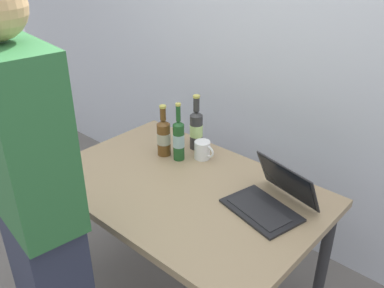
{
  "coord_description": "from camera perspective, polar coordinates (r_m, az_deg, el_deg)",
  "views": [
    {
      "loc": [
        1.16,
        -1.23,
        1.85
      ],
      "look_at": [
        0.06,
        0.0,
        0.98
      ],
      "focal_mm": 38.38,
      "sensor_mm": 36.0,
      "label": 1
    }
  ],
  "objects": [
    {
      "name": "back_wall",
      "position": [
        2.46,
        13.03,
        14.07
      ],
      "size": [
        6.0,
        0.1,
        2.6
      ],
      "primitive_type": "cube",
      "color": "silver",
      "rests_on": "ground"
    },
    {
      "name": "person_figure",
      "position": [
        1.64,
        -20.58,
        -9.59
      ],
      "size": [
        0.45,
        0.31,
        1.78
      ],
      "color": "#2D3347",
      "rests_on": "ground"
    },
    {
      "name": "beer_bottle_green",
      "position": [
        2.19,
        -1.87,
        0.71
      ],
      "size": [
        0.06,
        0.06,
        0.33
      ],
      "color": "#1E5123",
      "rests_on": "desk"
    },
    {
      "name": "laptop",
      "position": [
        1.88,
        10.94,
        -7.47
      ],
      "size": [
        0.39,
        0.37,
        0.2
      ],
      "color": "black",
      "rests_on": "desk"
    },
    {
      "name": "beer_bottle_brown",
      "position": [
        2.3,
        0.6,
        2.21
      ],
      "size": [
        0.07,
        0.07,
        0.32
      ],
      "color": "#333333",
      "rests_on": "desk"
    },
    {
      "name": "beer_bottle_dark",
      "position": [
        2.24,
        -3.95,
        1.09
      ],
      "size": [
        0.08,
        0.08,
        0.29
      ],
      "color": "brown",
      "rests_on": "desk"
    },
    {
      "name": "coffee_mug",
      "position": [
        2.23,
        1.5,
        -0.84
      ],
      "size": [
        0.12,
        0.09,
        0.1
      ],
      "color": "white",
      "rests_on": "desk"
    },
    {
      "name": "desk",
      "position": [
        2.07,
        -1.21,
        -7.61
      ],
      "size": [
        1.34,
        0.88,
        0.73
      ],
      "color": "#9E8460",
      "rests_on": "ground"
    }
  ]
}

